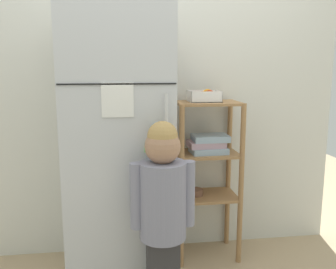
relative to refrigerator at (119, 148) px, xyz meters
name	(u,v)px	position (x,y,z in m)	size (l,w,h in m)	color
ground_plane	(165,269)	(0.30, -0.02, -0.87)	(6.00, 6.00, 0.00)	tan
kitchen_wall_back	(158,103)	(0.30, 0.35, 0.25)	(2.70, 0.03, 2.23)	silver
refrigerator	(119,148)	(0.00, 0.00, 0.00)	(0.66, 0.67, 1.73)	silver
child_standing	(163,200)	(0.23, -0.45, -0.20)	(0.35, 0.26, 1.10)	#363437
pantry_shelf_unit	(207,159)	(0.62, 0.15, -0.14)	(0.45, 0.33, 1.14)	#9E7247
fruit_bin	(206,96)	(0.61, 0.16, 0.31)	(0.22, 0.17, 0.09)	white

